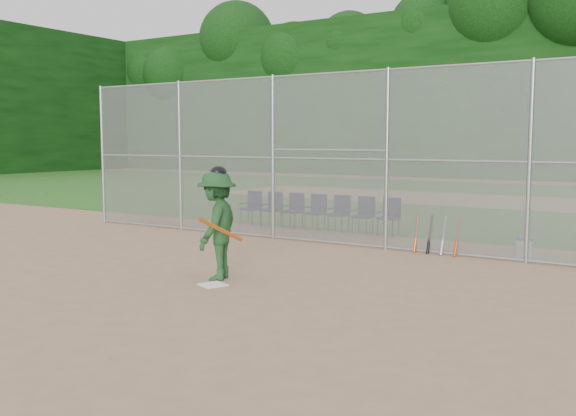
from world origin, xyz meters
The scene contains 16 objects.
ground centered at (0.00, 0.00, 0.00)m, with size 100.00×100.00×0.00m, color tan.
grass_strip centered at (0.00, 18.00, 0.01)m, with size 100.00×100.00×0.00m, color #28611D.
dirt_patch_far centered at (0.00, 18.00, 0.01)m, with size 24.00×24.00×0.00m, color tan.
backstop_fence centered at (0.00, 5.00, 2.07)m, with size 16.09×0.09×4.00m.
treeline centered at (0.00, 20.00, 5.50)m, with size 81.00×60.00×11.00m.
home_plate centered at (-0.04, 0.18, 0.01)m, with size 0.39×0.39×0.02m, color white.
batter_at_plate centered at (-0.26, 0.60, 0.96)m, with size 1.13×1.45×1.99m.
water_cooler centered at (3.83, 5.60, 0.21)m, with size 0.33×0.33×0.42m.
spare_bats centered at (2.15, 5.06, 0.41)m, with size 0.96×0.38×0.83m.
chair_0 centered at (-4.09, 6.97, 0.48)m, with size 0.54×0.52×0.96m, color #0F1438, non-canonical shape.
chair_1 centered at (-3.37, 6.97, 0.48)m, with size 0.54×0.52×0.96m, color #0F1438, non-canonical shape.
chair_2 centered at (-2.65, 6.97, 0.48)m, with size 0.54×0.52×0.96m, color #0F1438, non-canonical shape.
chair_3 centered at (-1.93, 6.97, 0.48)m, with size 0.54×0.52×0.96m, color #0F1438, non-canonical shape.
chair_4 centered at (-1.22, 6.97, 0.48)m, with size 0.54×0.52×0.96m, color #0F1438, non-canonical shape.
chair_5 centered at (-0.50, 6.97, 0.48)m, with size 0.54×0.52×0.96m, color #0F1438, non-canonical shape.
chair_6 centered at (0.22, 6.97, 0.48)m, with size 0.54×0.52×0.96m, color #0F1438, non-canonical shape.
Camera 1 is at (6.65, -8.11, 2.42)m, focal length 40.00 mm.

